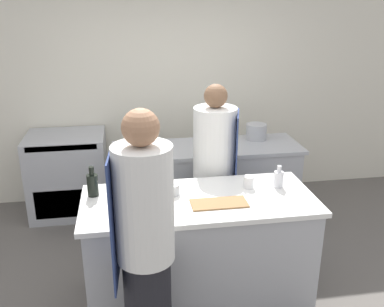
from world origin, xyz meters
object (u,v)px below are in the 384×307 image
bottle_olive_oil (279,179)px  bottle_wine (153,179)px  chef_at_prep_near (145,247)px  chef_at_stove (215,173)px  bottle_vinegar (93,184)px  bowl_ceramic_blue (169,189)px  stockpot (256,132)px  bowl_prep_small (125,194)px  oven_range (69,174)px  cup (249,182)px  bowl_mixing_large (149,208)px

bottle_olive_oil → bottle_wine: bearing=176.1°
chef_at_prep_near → chef_at_stove: (0.73, 1.29, -0.08)m
chef_at_prep_near → chef_at_stove: 1.48m
bottle_vinegar → bowl_ceramic_blue: size_ratio=1.51×
bottle_vinegar → stockpot: bearing=34.7°
bottle_wine → bowl_ceramic_blue: bearing=-26.8°
bowl_prep_small → bowl_ceramic_blue: 0.35m
oven_range → bowl_ceramic_blue: bearing=-58.3°
chef_at_stove → bottle_olive_oil: bearing=53.8°
bottle_olive_oil → cup: bearing=174.2°
chef_at_prep_near → cup: 1.18m
chef_at_stove → cup: chef_at_stove is taller
bowl_prep_small → bottle_olive_oil: bearing=0.2°
chef_at_stove → bowl_mixing_large: chef_at_stove is taller
bottle_olive_oil → bowl_prep_small: bearing=-179.8°
oven_range → bowl_mixing_large: size_ratio=3.74×
bottle_vinegar → bottle_olive_oil: bearing=-3.0°
bowl_mixing_large → bowl_prep_small: bowl_mixing_large is taller
bottle_olive_oil → stockpot: (0.20, 1.27, 0.01)m
oven_range → chef_at_stove: (1.49, -1.08, 0.36)m
bottle_vinegar → bowl_prep_small: bottle_vinegar is taller
bottle_vinegar → stockpot: size_ratio=1.08×
chef_at_prep_near → cup: size_ratio=17.83×
bottle_wine → bottle_olive_oil: bearing=-3.9°
bowl_mixing_large → bottle_vinegar: bearing=138.5°
bottle_vinegar → cup: bearing=-2.4°
oven_range → bowl_ceramic_blue: 1.97m
bowl_ceramic_blue → cup: size_ratio=1.61×
bowl_ceramic_blue → stockpot: size_ratio=0.71×
bowl_prep_small → chef_at_prep_near: bearing=-81.4°
bowl_ceramic_blue → stockpot: 1.68m
chef_at_stove → cup: (0.17, -0.52, 0.13)m
bottle_vinegar → bowl_ceramic_blue: bottle_vinegar is taller
chef_at_prep_near → bowl_mixing_large: size_ratio=7.15×
bottle_olive_oil → bottle_vinegar: 1.52m
bottle_vinegar → stockpot: 2.09m
oven_range → bottle_wine: 1.87m
oven_range → bowl_ceramic_blue: size_ratio=5.82×
bowl_mixing_large → stockpot: 2.03m
bottle_olive_oil → bottle_wine: 1.04m
bowl_ceramic_blue → chef_at_stove: bearing=47.8°
oven_range → chef_at_prep_near: 2.53m
bottle_vinegar → bowl_mixing_large: 0.56m
stockpot → oven_range: bearing=170.3°
bowl_mixing_large → bowl_prep_small: (-0.16, 0.29, -0.01)m
oven_range → chef_at_stove: size_ratio=0.56×
oven_range → chef_at_prep_near: (0.76, -2.37, 0.44)m
bottle_vinegar → bowl_ceramic_blue: (0.60, -0.07, -0.05)m
cup → oven_range: bearing=136.0°
oven_range → chef_at_stove: chef_at_stove is taller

